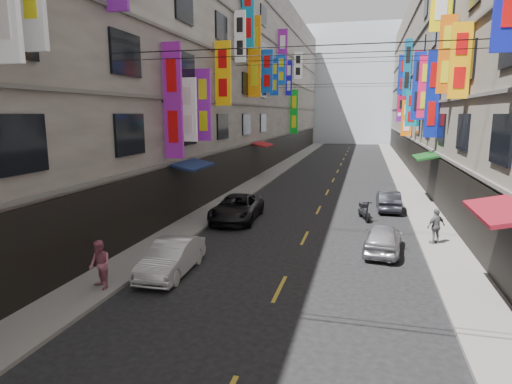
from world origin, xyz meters
The scene contains 16 objects.
sidewalk_left centered at (-6.00, 42.00, 0.06)m, with size 2.00×90.00×0.12m, color slate.
sidewalk_right centered at (6.00, 42.00, 0.06)m, with size 2.00×90.00×0.12m, color slate.
building_row_left centered at (-11.99, 42.00, 9.49)m, with size 10.14×90.00×19.00m.
building_row_right centered at (11.99, 42.00, 9.49)m, with size 10.14×90.00×19.00m.
haze_block centered at (0.00, 92.00, 11.00)m, with size 18.00×8.00×22.00m, color silver.
shop_signage centered at (-0.05, 35.24, 9.13)m, with size 14.00×55.00×12.59m.
street_awnings centered at (-1.26, 26.00, 3.00)m, with size 13.99×35.20×0.41m.
overhead_cables centered at (0.00, 30.00, 8.80)m, with size 14.00×38.04×1.24m.
lane_markings centered at (0.00, 39.00, 0.00)m, with size 0.12×80.20×0.01m.
scooter_far_right centered at (2.62, 28.26, 0.44)m, with size 0.72×1.76×1.14m.
car_left_mid centered at (-4.00, 18.37, 0.61)m, with size 1.29×3.71×1.22m, color silver.
car_left_far centered at (-4.00, 26.43, 0.67)m, with size 2.23×4.83×1.34m, color black.
car_right_mid centered at (3.40, 22.71, 0.60)m, with size 1.43×3.55×1.21m, color silver.
car_right_far centered at (4.00, 30.94, 0.59)m, with size 1.25×3.57×1.18m, color #27272E.
pedestrian_lfar centered at (-5.52, 16.34, 0.91)m, with size 0.77×0.53×1.59m, color #C1667D.
pedestrian_rfar centered at (5.63, 24.16, 0.89)m, with size 0.90×0.51×1.53m, color slate.
Camera 1 is at (2.50, 5.01, 5.65)m, focal length 30.00 mm.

